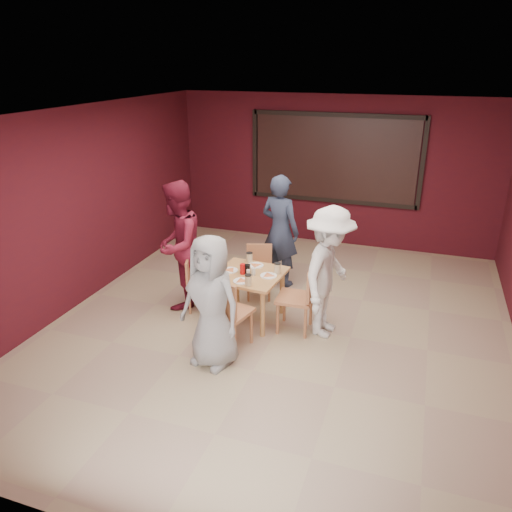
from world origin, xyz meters
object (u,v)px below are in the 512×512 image
(chair_right, at_px, (301,294))
(diner_back, at_px, (280,231))
(chair_back, at_px, (259,268))
(diner_right, at_px, (329,273))
(diner_front, at_px, (211,302))
(diner_left, at_px, (178,245))
(chair_front, at_px, (226,310))
(chair_left, at_px, (196,281))
(dining_table, at_px, (249,279))

(chair_right, distance_m, diner_back, 1.56)
(chair_back, xyz_separation_m, diner_back, (0.17, 0.52, 0.44))
(diner_right, bearing_deg, diner_front, 142.69)
(diner_front, bearing_deg, diner_left, 144.92)
(chair_front, xyz_separation_m, diner_front, (-0.05, -0.33, 0.26))
(chair_right, bearing_deg, diner_back, 117.12)
(chair_front, xyz_separation_m, chair_back, (-0.11, 1.57, -0.09))
(chair_back, distance_m, diner_front, 1.93)
(chair_left, xyz_separation_m, chair_right, (1.56, -0.10, 0.09))
(dining_table, distance_m, diner_front, 1.15)
(diner_back, bearing_deg, diner_front, 103.57)
(diner_left, distance_m, diner_right, 2.20)
(chair_back, height_order, diner_right, diner_right)
(dining_table, height_order, chair_left, dining_table)
(diner_front, xyz_separation_m, diner_right, (1.13, 1.12, 0.06))
(chair_right, height_order, diner_front, diner_front)
(chair_front, xyz_separation_m, diner_back, (0.06, 2.09, 0.35))
(diner_front, height_order, diner_left, diner_left)
(dining_table, bearing_deg, chair_back, 98.20)
(diner_back, relative_size, diner_right, 1.03)
(chair_back, height_order, diner_back, diner_back)
(chair_right, relative_size, diner_right, 0.55)
(diner_back, relative_size, diner_left, 0.96)
(chair_right, relative_size, diner_back, 0.53)
(diner_front, height_order, diner_back, diner_back)
(diner_left, relative_size, diner_right, 1.07)
(diner_front, bearing_deg, dining_table, 102.06)
(chair_right, relative_size, diner_left, 0.51)
(diner_back, bearing_deg, diner_right, 144.42)
(chair_front, relative_size, chair_back, 1.21)
(chair_front, distance_m, diner_right, 1.38)
(diner_right, bearing_deg, dining_table, 97.20)
(chair_front, distance_m, diner_front, 0.42)
(diner_front, distance_m, diner_back, 2.42)
(chair_front, height_order, chair_left, chair_front)
(chair_back, height_order, chair_left, chair_back)
(chair_front, bearing_deg, dining_table, 89.87)
(diner_right, bearing_deg, chair_front, 133.99)
(chair_back, relative_size, chair_right, 0.84)
(chair_front, relative_size, chair_right, 1.02)
(chair_back, distance_m, chair_right, 1.20)
(dining_table, xyz_separation_m, chair_back, (-0.11, 0.76, -0.17))
(chair_right, bearing_deg, chair_front, -135.71)
(chair_back, bearing_deg, diner_right, -33.10)
(chair_left, bearing_deg, dining_table, -2.27)
(diner_back, height_order, diner_right, diner_back)
(diner_left, bearing_deg, diner_front, 36.30)
(chair_back, distance_m, diner_left, 1.29)
(chair_back, xyz_separation_m, diner_right, (1.19, -0.78, 0.42))
(chair_left, relative_size, diner_front, 0.49)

